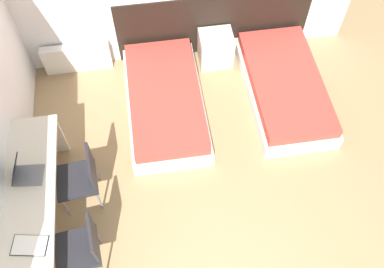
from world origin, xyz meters
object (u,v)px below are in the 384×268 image
object	(u,v)px
nightstand	(216,49)
laptop	(24,173)
chair_near_notebook	(82,247)
chair_near_laptop	(81,177)
bed_near_window	(165,101)
bed_near_door	(284,87)

from	to	relation	value
nightstand	laptop	xyz separation A→B (m)	(-2.39, -1.94, 0.56)
nightstand	chair_near_notebook	distance (m)	3.29
chair_near_laptop	chair_near_notebook	bearing A→B (deg)	-94.45
nightstand	bed_near_window	bearing A→B (deg)	-136.90
bed_near_window	bed_near_door	distance (m)	1.64
bed_near_window	laptop	xyz separation A→B (m)	(-1.57, -1.17, 0.64)
bed_near_window	chair_near_laptop	world-z (taller)	chair_near_laptop
chair_near_notebook	laptop	world-z (taller)	laptop
bed_near_window	nightstand	bearing A→B (deg)	43.10
chair_near_laptop	chair_near_notebook	distance (m)	0.80
nightstand	laptop	bearing A→B (deg)	-140.97
chair_near_laptop	laptop	world-z (taller)	laptop
bed_near_window	chair_near_laptop	bearing A→B (deg)	-132.79
bed_near_window	chair_near_notebook	bearing A→B (deg)	-118.53
bed_near_window	nightstand	distance (m)	1.12
chair_near_laptop	chair_near_notebook	world-z (taller)	same
chair_near_laptop	laptop	size ratio (longest dim) A/B	2.64
bed_near_door	nightstand	distance (m)	1.12
chair_near_notebook	bed_near_door	bearing A→B (deg)	29.53
bed_near_door	bed_near_window	bearing A→B (deg)	180.00
bed_near_door	nightstand	size ratio (longest dim) A/B	3.77
bed_near_window	chair_near_notebook	world-z (taller)	chair_near_notebook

